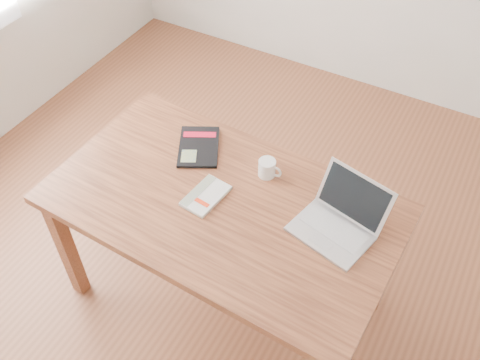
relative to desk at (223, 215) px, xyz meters
The scene contains 6 objects.
room 0.70m from the desk, 103.80° to the left, with size 4.04×4.04×2.70m.
desk is the anchor object (origin of this frame).
white_guidebook 0.12m from the desk, 168.73° to the right, with size 0.15×0.22×0.02m.
black_guidebook 0.36m from the desk, 138.84° to the left, with size 0.29×0.32×0.01m.
laptop 0.50m from the desk, 12.58° to the left, with size 0.36×0.36×0.20m.
coffee_mug 0.28m from the desk, 67.73° to the left, with size 0.11×0.08×0.08m.
Camera 1 is at (0.74, -1.37, 2.45)m, focal length 40.00 mm.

